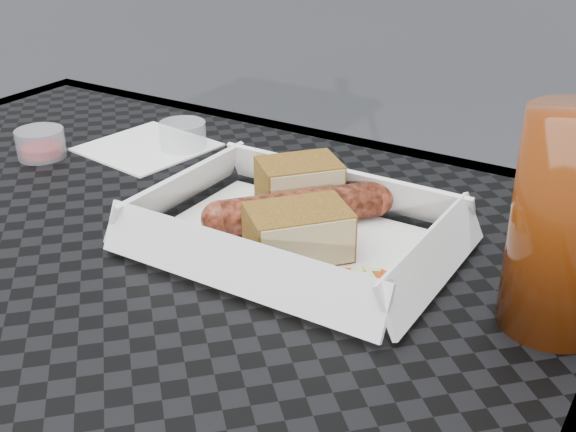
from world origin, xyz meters
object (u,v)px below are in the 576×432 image
at_px(food_tray, 294,242).
at_px(bratwurst, 300,209).
at_px(drink_glass, 567,225).
at_px(patio_table, 51,357).

relative_size(food_tray, bratwurst, 1.64).
xyz_separation_m(bratwurst, drink_glass, (0.21, -0.03, 0.05)).
bearing_deg(drink_glass, food_tray, 178.69).
bearing_deg(bratwurst, patio_table, -127.54).
relative_size(patio_table, bratwurst, 5.98).
xyz_separation_m(food_tray, bratwurst, (-0.01, 0.03, 0.02)).
xyz_separation_m(patio_table, bratwurst, (0.13, 0.17, 0.10)).
distance_m(patio_table, food_tray, 0.22).
relative_size(patio_table, food_tray, 3.64).
height_order(patio_table, drink_glass, drink_glass).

